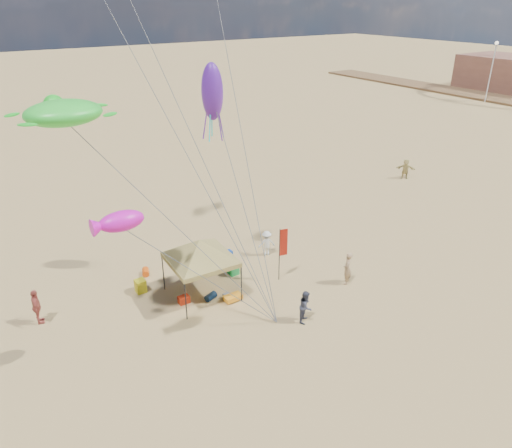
# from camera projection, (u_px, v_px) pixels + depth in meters

# --- Properties ---
(ground) EXTENTS (280.00, 280.00, 0.00)m
(ground) POSITION_uv_depth(u_px,v_px,m) (292.00, 325.00, 22.23)
(ground) COLOR tan
(ground) RESTS_ON ground
(canopy_tent) EXTENTS (5.94, 5.94, 3.67)m
(canopy_tent) POSITION_uv_depth(u_px,v_px,m) (200.00, 242.00, 23.14)
(canopy_tent) COLOR black
(canopy_tent) RESTS_ON ground
(feather_flag) EXTENTS (0.46, 0.13, 3.04)m
(feather_flag) POSITION_uv_depth(u_px,v_px,m) (282.00, 246.00, 24.97)
(feather_flag) COLOR black
(feather_flag) RESTS_ON ground
(cooler_red) EXTENTS (0.54, 0.38, 0.38)m
(cooler_red) POSITION_uv_depth(u_px,v_px,m) (184.00, 300.00, 23.74)
(cooler_red) COLOR red
(cooler_red) RESTS_ON ground
(cooler_blue) EXTENTS (0.54, 0.38, 0.38)m
(cooler_blue) POSITION_uv_depth(u_px,v_px,m) (227.00, 254.00, 27.93)
(cooler_blue) COLOR navy
(cooler_blue) RESTS_ON ground
(bag_navy) EXTENTS (0.69, 0.54, 0.36)m
(bag_navy) POSITION_uv_depth(u_px,v_px,m) (211.00, 296.00, 24.01)
(bag_navy) COLOR #0B1D32
(bag_navy) RESTS_ON ground
(bag_orange) EXTENTS (0.54, 0.69, 0.36)m
(bag_orange) POSITION_uv_depth(u_px,v_px,m) (146.00, 272.00, 26.15)
(bag_orange) COLOR #EC520D
(bag_orange) RESTS_ON ground
(chair_green) EXTENTS (0.50, 0.50, 0.70)m
(chair_green) POSITION_uv_depth(u_px,v_px,m) (233.00, 268.00, 26.16)
(chair_green) COLOR green
(chair_green) RESTS_ON ground
(chair_yellow) EXTENTS (0.50, 0.50, 0.70)m
(chair_yellow) POSITION_uv_depth(u_px,v_px,m) (141.00, 286.00, 24.57)
(chair_yellow) COLOR gold
(chair_yellow) RESTS_ON ground
(crate_grey) EXTENTS (0.34, 0.30, 0.28)m
(crate_grey) POSITION_uv_depth(u_px,v_px,m) (227.00, 296.00, 24.09)
(crate_grey) COLOR slate
(crate_grey) RESTS_ON ground
(beach_cart) EXTENTS (0.90, 0.50, 0.24)m
(beach_cart) POSITION_uv_depth(u_px,v_px,m) (233.00, 297.00, 23.90)
(beach_cart) COLOR orange
(beach_cart) RESTS_ON ground
(person_near_a) EXTENTS (0.78, 0.75, 1.79)m
(person_near_a) POSITION_uv_depth(u_px,v_px,m) (347.00, 268.00, 25.10)
(person_near_a) COLOR tan
(person_near_a) RESTS_ON ground
(person_near_b) EXTENTS (0.99, 0.95, 1.60)m
(person_near_b) POSITION_uv_depth(u_px,v_px,m) (306.00, 306.00, 22.18)
(person_near_b) COLOR #3B3F51
(person_near_b) RESTS_ON ground
(person_near_c) EXTENTS (1.12, 0.86, 1.53)m
(person_near_c) POSITION_uv_depth(u_px,v_px,m) (267.00, 243.00, 27.94)
(person_near_c) COLOR silver
(person_near_c) RESTS_ON ground
(person_far_a) EXTENTS (0.57, 1.09, 1.77)m
(person_far_a) POSITION_uv_depth(u_px,v_px,m) (37.00, 307.00, 22.00)
(person_far_a) COLOR #B04F43
(person_far_a) RESTS_ON ground
(person_far_c) EXTENTS (1.40, 1.49, 1.67)m
(person_far_c) POSITION_uv_depth(u_px,v_px,m) (405.00, 169.00, 39.80)
(person_far_c) COLOR tan
(person_far_c) RESTS_ON ground
(building_north) EXTENTS (10.00, 14.00, 5.20)m
(building_north) POSITION_uv_depth(u_px,v_px,m) (510.00, 73.00, 77.12)
(building_north) COLOR #8C5947
(building_north) RESTS_ON ground
(lamp_north) EXTENTS (0.50, 0.50, 8.25)m
(lamp_north) POSITION_uv_depth(u_px,v_px,m) (493.00, 62.00, 66.87)
(lamp_north) COLOR silver
(lamp_north) RESTS_ON ground
(turtle_kite) EXTENTS (3.24, 2.89, 0.90)m
(turtle_kite) POSITION_uv_depth(u_px,v_px,m) (63.00, 113.00, 16.75)
(turtle_kite) COLOR #30DD37
(turtle_kite) RESTS_ON ground
(fish_kite) EXTENTS (1.84, 1.19, 0.75)m
(fish_kite) POSITION_uv_depth(u_px,v_px,m) (122.00, 221.00, 17.32)
(fish_kite) COLOR #DF10BC
(fish_kite) RESTS_ON ground
(squid_kite) EXTENTS (1.11, 1.11, 2.75)m
(squid_kite) POSITION_uv_depth(u_px,v_px,m) (212.00, 92.00, 23.01)
(squid_kite) COLOR #591DA4
(squid_kite) RESTS_ON ground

